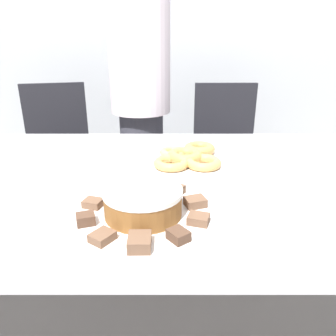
{
  "coord_description": "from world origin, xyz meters",
  "views": [
    {
      "loc": [
        0.0,
        -1.03,
        1.16
      ],
      "look_at": [
        -0.0,
        -0.08,
        0.79
      ],
      "focal_mm": 35.0,
      "sensor_mm": 36.0,
      "label": 1
    }
  ],
  "objects_px": {
    "office_chair_right": "(227,161)",
    "frosted_cake": "(143,202)",
    "office_chair_left": "(60,161)",
    "plate_cake": "(143,216)",
    "napkin": "(300,171)",
    "plate_donuts": "(185,162)",
    "person_standing": "(141,101)"
  },
  "relations": [
    {
      "from": "plate_donuts",
      "to": "napkin",
      "type": "height_order",
      "value": "plate_donuts"
    },
    {
      "from": "frosted_cake",
      "to": "office_chair_left",
      "type": "bearing_deg",
      "value": 117.39
    },
    {
      "from": "person_standing",
      "to": "plate_cake",
      "type": "xyz_separation_m",
      "value": [
        0.09,
        -1.12,
        -0.1
      ]
    },
    {
      "from": "office_chair_right",
      "to": "frosted_cake",
      "type": "bearing_deg",
      "value": -110.69
    },
    {
      "from": "office_chair_right",
      "to": "frosted_cake",
      "type": "xyz_separation_m",
      "value": [
        -0.44,
        -1.23,
        0.34
      ]
    },
    {
      "from": "office_chair_right",
      "to": "office_chair_left",
      "type": "bearing_deg",
      "value": 179.01
    },
    {
      "from": "office_chair_left",
      "to": "plate_cake",
      "type": "relative_size",
      "value": 2.35
    },
    {
      "from": "plate_donuts",
      "to": "frosted_cake",
      "type": "height_order",
      "value": "frosted_cake"
    },
    {
      "from": "person_standing",
      "to": "napkin",
      "type": "bearing_deg",
      "value": -52.19
    },
    {
      "from": "plate_cake",
      "to": "office_chair_left",
      "type": "bearing_deg",
      "value": 117.39
    },
    {
      "from": "office_chair_left",
      "to": "plate_donuts",
      "type": "height_order",
      "value": "office_chair_left"
    },
    {
      "from": "office_chair_left",
      "to": "plate_cake",
      "type": "height_order",
      "value": "office_chair_left"
    },
    {
      "from": "plate_cake",
      "to": "plate_donuts",
      "type": "height_order",
      "value": "same"
    },
    {
      "from": "plate_cake",
      "to": "office_chair_right",
      "type": "bearing_deg",
      "value": 70.4
    },
    {
      "from": "office_chair_right",
      "to": "plate_donuts",
      "type": "distance_m",
      "value": 0.93
    },
    {
      "from": "office_chair_left",
      "to": "plate_cake",
      "type": "xyz_separation_m",
      "value": [
        0.63,
        -1.22,
        0.3
      ]
    },
    {
      "from": "office_chair_right",
      "to": "napkin",
      "type": "height_order",
      "value": "office_chair_right"
    },
    {
      "from": "office_chair_left",
      "to": "office_chair_right",
      "type": "relative_size",
      "value": 1.0
    },
    {
      "from": "office_chair_right",
      "to": "frosted_cake",
      "type": "distance_m",
      "value": 1.35
    },
    {
      "from": "office_chair_left",
      "to": "plate_cake",
      "type": "distance_m",
      "value": 1.41
    },
    {
      "from": "office_chair_left",
      "to": "office_chair_right",
      "type": "height_order",
      "value": "same"
    },
    {
      "from": "person_standing",
      "to": "office_chair_left",
      "type": "height_order",
      "value": "person_standing"
    },
    {
      "from": "person_standing",
      "to": "plate_donuts",
      "type": "bearing_deg",
      "value": -73.01
    },
    {
      "from": "office_chair_right",
      "to": "plate_cake",
      "type": "bearing_deg",
      "value": -110.69
    },
    {
      "from": "frosted_cake",
      "to": "napkin",
      "type": "xyz_separation_m",
      "value": [
        0.53,
        0.32,
        -0.04
      ]
    },
    {
      "from": "office_chair_right",
      "to": "person_standing",
      "type": "bearing_deg",
      "value": -169.43
    },
    {
      "from": "person_standing",
      "to": "frosted_cake",
      "type": "distance_m",
      "value": 1.12
    },
    {
      "from": "person_standing",
      "to": "office_chair_right",
      "type": "bearing_deg",
      "value": 11.65
    },
    {
      "from": "plate_cake",
      "to": "napkin",
      "type": "height_order",
      "value": "plate_cake"
    },
    {
      "from": "person_standing",
      "to": "frosted_cake",
      "type": "xyz_separation_m",
      "value": [
        0.09,
        -1.12,
        -0.06
      ]
    },
    {
      "from": "plate_donuts",
      "to": "napkin",
      "type": "relative_size",
      "value": 2.16
    },
    {
      "from": "office_chair_right",
      "to": "plate_donuts",
      "type": "relative_size",
      "value": 2.4
    }
  ]
}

